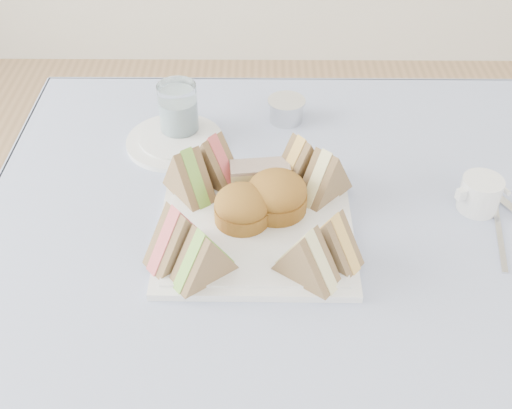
{
  "coord_description": "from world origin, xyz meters",
  "views": [
    {
      "loc": [
        -0.07,
        -0.68,
        1.42
      ],
      "look_at": [
        -0.07,
        0.05,
        0.8
      ],
      "focal_mm": 45.0,
      "sensor_mm": 36.0,
      "label": 1
    }
  ],
  "objects_px": {
    "serving_plate": "(256,226)",
    "water_glass": "(178,111)",
    "table": "(294,393)",
    "creamer_jug": "(480,194)"
  },
  "relations": [
    {
      "from": "serving_plate",
      "to": "water_glass",
      "type": "bearing_deg",
      "value": 119.16
    },
    {
      "from": "serving_plate",
      "to": "table",
      "type": "bearing_deg",
      "value": -32.92
    },
    {
      "from": "serving_plate",
      "to": "water_glass",
      "type": "distance_m",
      "value": 0.3
    },
    {
      "from": "creamer_jug",
      "to": "water_glass",
      "type": "bearing_deg",
      "value": 135.34
    },
    {
      "from": "water_glass",
      "to": "table",
      "type": "bearing_deg",
      "value": -54.87
    },
    {
      "from": "water_glass",
      "to": "creamer_jug",
      "type": "height_order",
      "value": "water_glass"
    },
    {
      "from": "creamer_jug",
      "to": "table",
      "type": "bearing_deg",
      "value": 177.2
    },
    {
      "from": "table",
      "to": "creamer_jug",
      "type": "height_order",
      "value": "creamer_jug"
    },
    {
      "from": "serving_plate",
      "to": "creamer_jug",
      "type": "height_order",
      "value": "creamer_jug"
    },
    {
      "from": "table",
      "to": "serving_plate",
      "type": "xyz_separation_m",
      "value": [
        -0.07,
        0.05,
        0.38
      ]
    }
  ]
}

